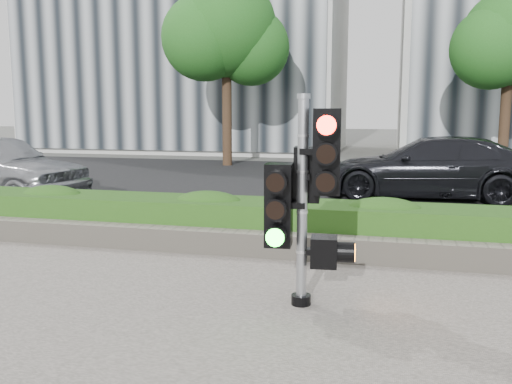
# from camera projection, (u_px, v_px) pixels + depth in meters

# --- Properties ---
(ground) EXTENTS (120.00, 120.00, 0.00)m
(ground) POSITION_uv_depth(u_px,v_px,m) (238.00, 304.00, 5.90)
(ground) COLOR #51514C
(ground) RESTS_ON ground
(road) EXTENTS (60.00, 13.00, 0.02)m
(road) POSITION_uv_depth(u_px,v_px,m) (332.00, 184.00, 15.50)
(road) COLOR black
(road) RESTS_ON ground
(curb) EXTENTS (60.00, 0.25, 0.12)m
(curb) POSITION_uv_depth(u_px,v_px,m) (290.00, 235.00, 8.91)
(curb) COLOR gray
(curb) RESTS_ON ground
(stone_wall) EXTENTS (12.00, 0.32, 0.34)m
(stone_wall) POSITION_uv_depth(u_px,v_px,m) (274.00, 245.00, 7.69)
(stone_wall) COLOR gray
(stone_wall) RESTS_ON sidewalk
(hedge) EXTENTS (12.00, 1.00, 0.68)m
(hedge) POSITION_uv_depth(u_px,v_px,m) (283.00, 224.00, 8.29)
(hedge) COLOR #47882A
(hedge) RESTS_ON sidewalk
(building_left) EXTENTS (16.00, 9.00, 15.00)m
(building_left) POSITION_uv_depth(u_px,v_px,m) (192.00, 9.00, 29.00)
(building_left) COLOR #B7B7B2
(building_left) RESTS_ON ground
(tree_left) EXTENTS (4.61, 4.03, 7.34)m
(tree_left) POSITION_uv_depth(u_px,v_px,m) (226.00, 31.00, 20.20)
(tree_left) COLOR black
(tree_left) RESTS_ON ground
(tree_right) EXTENTS (4.10, 3.58, 6.53)m
(tree_right) POSITION_uv_depth(u_px,v_px,m) (509.00, 42.00, 18.88)
(tree_right) COLOR black
(tree_right) RESTS_ON ground
(traffic_signal) EXTENTS (0.79, 0.60, 2.23)m
(traffic_signal) POSITION_uv_depth(u_px,v_px,m) (306.00, 191.00, 5.66)
(traffic_signal) COLOR black
(traffic_signal) RESTS_ON sidewalk
(car_dark) EXTENTS (5.11, 2.19, 1.47)m
(car_dark) POSITION_uv_depth(u_px,v_px,m) (430.00, 167.00, 12.91)
(car_dark) COLOR black
(car_dark) RESTS_ON road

